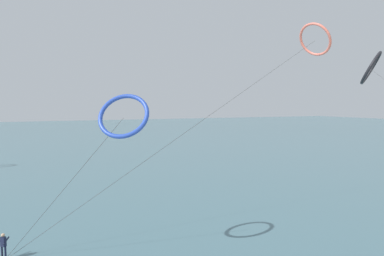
{
  "coord_description": "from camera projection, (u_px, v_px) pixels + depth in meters",
  "views": [
    {
      "loc": [
        -10.06,
        -2.9,
        9.89
      ],
      "look_at": [
        0.0,
        19.74,
        8.08
      ],
      "focal_mm": 30.33,
      "sensor_mm": 36.0,
      "label": 1
    }
  ],
  "objects": [
    {
      "name": "sea_water",
      "position": [
        84.0,
        135.0,
        102.91
      ],
      "size": [
        400.0,
        200.0,
        0.08
      ],
      "primitive_type": "cube",
      "color": "#476B75",
      "rests_on": "ground"
    },
    {
      "name": "surfer_amber",
      "position": [
        4.0,
        248.0,
        20.47
      ],
      "size": [
        1.4,
        0.73,
        1.7
      ],
      "rotation": [
        0.0,
        0.0,
        2.42
      ],
      "color": "orange",
      "rests_on": "ground"
    },
    {
      "name": "kite_coral",
      "position": [
        314.0,
        40.0,
        32.12
      ],
      "size": [
        28.53,
        3.84,
        17.89
      ],
      "rotation": [
        0.0,
        0.0,
        1.73
      ],
      "color": "#EA7260",
      "rests_on": "ground"
    },
    {
      "name": "kite_cobalt",
      "position": [
        123.0,
        116.0,
        19.81
      ],
      "size": [
        8.95,
        4.88,
        10.61
      ],
      "rotation": [
        0.0,
        0.0,
        5.74
      ],
      "color": "#2647B7",
      "rests_on": "ground"
    },
    {
      "name": "kite_charcoal",
      "position": [
        371.0,
        68.0,
        42.28
      ],
      "size": [
        5.27,
        22.65,
        16.8
      ],
      "rotation": [
        0.0,
        0.0,
        3.77
      ],
      "color": "black",
      "rests_on": "ground"
    }
  ]
}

